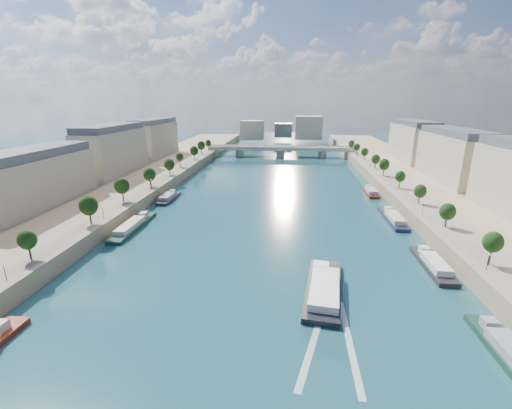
# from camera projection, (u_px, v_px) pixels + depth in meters

# --- Properties ---
(ground) EXTENTS (700.00, 700.00, 0.00)m
(ground) POSITION_uv_depth(u_px,v_px,m) (270.00, 210.00, 136.54)
(ground) COLOR #0E3A3E
(ground) RESTS_ON ground
(quay_left) EXTENTS (44.00, 520.00, 5.00)m
(quay_left) POSITION_uv_depth(u_px,v_px,m) (98.00, 199.00, 142.57)
(quay_left) COLOR #9E8460
(quay_left) RESTS_ON ground
(quay_right) EXTENTS (44.00, 520.00, 5.00)m
(quay_right) POSITION_uv_depth(u_px,v_px,m) (460.00, 210.00, 129.05)
(quay_right) COLOR #9E8460
(quay_right) RESTS_ON ground
(pave_left) EXTENTS (14.00, 520.00, 0.10)m
(pave_left) POSITION_uv_depth(u_px,v_px,m) (132.00, 195.00, 140.42)
(pave_left) COLOR gray
(pave_left) RESTS_ON quay_left
(pave_right) EXTENTS (14.00, 520.00, 0.10)m
(pave_right) POSITION_uv_depth(u_px,v_px,m) (420.00, 202.00, 129.71)
(pave_right) COLOR gray
(pave_right) RESTS_ON quay_right
(trees_left) EXTENTS (4.80, 268.80, 8.26)m
(trees_left) POSITION_uv_depth(u_px,v_px,m) (137.00, 181.00, 140.54)
(trees_left) COLOR #382B1E
(trees_left) RESTS_ON ground
(trees_right) EXTENTS (4.80, 268.80, 8.26)m
(trees_right) POSITION_uv_depth(u_px,v_px,m) (408.00, 182.00, 137.82)
(trees_right) COLOR #382B1E
(trees_right) RESTS_ON ground
(lamps_left) EXTENTS (0.36, 200.36, 4.28)m
(lamps_left) POSITION_uv_depth(u_px,v_px,m) (131.00, 195.00, 129.68)
(lamps_left) COLOR black
(lamps_left) RESTS_ON ground
(lamps_right) EXTENTS (0.36, 200.36, 4.28)m
(lamps_right) POSITION_uv_depth(u_px,v_px,m) (404.00, 192.00, 134.09)
(lamps_right) COLOR black
(lamps_right) RESTS_ON ground
(buildings_left) EXTENTS (16.00, 226.00, 23.20)m
(buildings_left) POSITION_uv_depth(u_px,v_px,m) (80.00, 161.00, 151.12)
(buildings_left) COLOR #B8A98D
(buildings_left) RESTS_ON ground
(buildings_right) EXTENTS (16.00, 226.00, 23.20)m
(buildings_right) POSITION_uv_depth(u_px,v_px,m) (487.00, 168.00, 135.16)
(buildings_right) COLOR #B8A98D
(buildings_right) RESTS_ON ground
(skyline) EXTENTS (79.00, 42.00, 22.00)m
(skyline) POSITION_uv_depth(u_px,v_px,m) (286.00, 129.00, 340.81)
(skyline) COLOR #B8A98D
(skyline) RESTS_ON ground
(bridge) EXTENTS (112.00, 12.00, 8.15)m
(bridge) POSITION_uv_depth(u_px,v_px,m) (280.00, 150.00, 264.38)
(bridge) COLOR #C1B79E
(bridge) RESTS_ON ground
(tour_barge) EXTENTS (11.06, 27.43, 3.70)m
(tour_barge) POSITION_uv_depth(u_px,v_px,m) (324.00, 288.00, 78.22)
(tour_barge) COLOR black
(tour_barge) RESTS_ON ground
(wake) EXTENTS (10.98, 26.01, 0.04)m
(wake) POSITION_uv_depth(u_px,v_px,m) (331.00, 341.00, 62.68)
(wake) COLOR silver
(wake) RESTS_ON ground
(moored_barges_left) EXTENTS (5.00, 155.33, 3.60)m
(moored_barges_left) POSITION_uv_depth(u_px,v_px,m) (74.00, 273.00, 85.23)
(moored_barges_left) COLOR #171D34
(moored_barges_left) RESTS_ON ground
(moored_barges_right) EXTENTS (5.00, 166.27, 3.60)m
(moored_barges_right) POSITION_uv_depth(u_px,v_px,m) (436.00, 269.00, 87.72)
(moored_barges_right) COLOR black
(moored_barges_right) RESTS_ON ground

